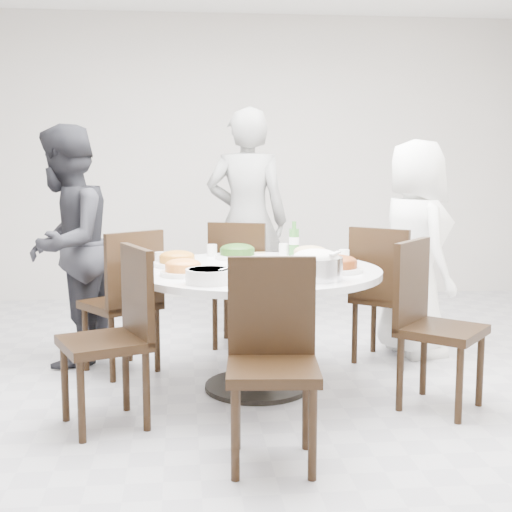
{
  "coord_description": "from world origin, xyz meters",
  "views": [
    {
      "loc": [
        -0.57,
        -4.16,
        1.42
      ],
      "look_at": [
        -0.12,
        0.11,
        0.82
      ],
      "focal_mm": 50.0,
      "sensor_mm": 36.0,
      "label": 1
    }
  ],
  "objects": [
    {
      "name": "floor",
      "position": [
        0.0,
        0.0,
        0.0
      ],
      "size": [
        6.0,
        6.0,
        0.01
      ],
      "primitive_type": "cube",
      "color": "#B1B0B5",
      "rests_on": "ground"
    },
    {
      "name": "chair_ne",
      "position": [
        0.85,
        0.57,
        0.47
      ],
      "size": [
        0.59,
        0.59,
        0.95
      ],
      "primitive_type": "cube",
      "rotation": [
        0.0,
        0.0,
        2.49
      ],
      "color": "black",
      "rests_on": "floor"
    },
    {
      "name": "chair_n",
      "position": [
        -0.12,
        1.09,
        0.47
      ],
      "size": [
        0.53,
        0.53,
        0.95
      ],
      "primitive_type": "cube",
      "rotation": [
        0.0,
        0.0,
        2.83
      ],
      "color": "black",
      "rests_on": "floor"
    },
    {
      "name": "diner_right",
      "position": [
        1.08,
        0.73,
        0.77
      ],
      "size": [
        0.62,
        0.83,
        1.54
      ],
      "primitive_type": "imported",
      "rotation": [
        0.0,
        0.0,
        1.75
      ],
      "color": "white",
      "rests_on": "floor"
    },
    {
      "name": "dish_greens",
      "position": [
        -0.2,
        0.5,
        0.79
      ],
      "size": [
        0.29,
        0.29,
        0.08
      ],
      "primitive_type": "cylinder",
      "color": "white",
      "rests_on": "dining_table"
    },
    {
      "name": "diner_middle",
      "position": [
        -0.04,
        1.56,
        0.9
      ],
      "size": [
        0.72,
        0.54,
        1.81
      ],
      "primitive_type": "imported",
      "rotation": [
        0.0,
        0.0,
        2.96
      ],
      "color": "black",
      "rests_on": "floor"
    },
    {
      "name": "dining_table",
      "position": [
        -0.12,
        0.06,
        0.38
      ],
      "size": [
        1.5,
        1.5,
        0.75
      ],
      "primitive_type": "cylinder",
      "color": "white",
      "rests_on": "floor"
    },
    {
      "name": "chopsticks",
      "position": [
        -0.16,
        0.7,
        0.76
      ],
      "size": [
        0.24,
        0.04,
        0.01
      ],
      "primitive_type": null,
      "color": "tan",
      "rests_on": "dining_table"
    },
    {
      "name": "chair_s",
      "position": [
        -0.16,
        -1.03,
        0.47
      ],
      "size": [
        0.46,
        0.46,
        0.95
      ],
      "primitive_type": "cube",
      "rotation": [
        0.0,
        0.0,
        6.19
      ],
      "color": "black",
      "rests_on": "floor"
    },
    {
      "name": "chair_sw",
      "position": [
        -0.99,
        -0.46,
        0.47
      ],
      "size": [
        0.55,
        0.55,
        0.95
      ],
      "primitive_type": "cube",
      "rotation": [
        0.0,
        0.0,
        5.1
      ],
      "color": "black",
      "rests_on": "floor"
    },
    {
      "name": "rice_bowl",
      "position": [
        0.16,
        -0.35,
        0.81
      ],
      "size": [
        0.29,
        0.29,
        0.13
      ],
      "primitive_type": "cylinder",
      "color": "silver",
      "rests_on": "dining_table"
    },
    {
      "name": "dish_tofu",
      "position": [
        -0.56,
        -0.14,
        0.78
      ],
      "size": [
        0.26,
        0.26,
        0.07
      ],
      "primitive_type": "cylinder",
      "color": "white",
      "rests_on": "dining_table"
    },
    {
      "name": "dish_redbrown",
      "position": [
        0.33,
        -0.11,
        0.79
      ],
      "size": [
        0.3,
        0.3,
        0.07
      ],
      "primitive_type": "cylinder",
      "color": "white",
      "rests_on": "dining_table"
    },
    {
      "name": "dish_orange",
      "position": [
        -0.6,
        0.21,
        0.79
      ],
      "size": [
        0.28,
        0.28,
        0.07
      ],
      "primitive_type": "cylinder",
      "color": "white",
      "rests_on": "dining_table"
    },
    {
      "name": "tea_cups",
      "position": [
        -0.14,
        0.7,
        0.79
      ],
      "size": [
        0.07,
        0.07,
        0.08
      ],
      "primitive_type": "cylinder",
      "color": "white",
      "rests_on": "dining_table"
    },
    {
      "name": "chair_nw",
      "position": [
        -0.98,
        0.52,
        0.47
      ],
      "size": [
        0.59,
        0.59,
        0.95
      ],
      "primitive_type": "cube",
      "rotation": [
        0.0,
        0.0,
        3.77
      ],
      "color": "black",
      "rests_on": "floor"
    },
    {
      "name": "beverage_bottle",
      "position": [
        0.19,
        0.6,
        0.87
      ],
      "size": [
        0.07,
        0.07,
        0.23
      ],
      "primitive_type": "cylinder",
      "color": "#387B31",
      "rests_on": "dining_table"
    },
    {
      "name": "diner_left",
      "position": [
        -1.36,
        0.77,
        0.82
      ],
      "size": [
        0.76,
        0.9,
        1.64
      ],
      "primitive_type": "imported",
      "rotation": [
        0.0,
        0.0,
        4.52
      ],
      "color": "black",
      "rests_on": "floor"
    },
    {
      "name": "chair_se",
      "position": [
        0.88,
        -0.39,
        0.47
      ],
      "size": [
        0.59,
        0.59,
        0.95
      ],
      "primitive_type": "cube",
      "rotation": [
        0.0,
        0.0,
        7.13
      ],
      "color": "black",
      "rests_on": "floor"
    },
    {
      "name": "wall_back",
      "position": [
        0.0,
        3.0,
        1.4
      ],
      "size": [
        6.0,
        0.01,
        2.8
      ],
      "primitive_type": "cube",
      "color": "beige",
      "rests_on": "ground"
    },
    {
      "name": "soup_bowl",
      "position": [
        -0.43,
        -0.4,
        0.79
      ],
      "size": [
        0.25,
        0.25,
        0.08
      ],
      "primitive_type": "cylinder",
      "color": "white",
      "rests_on": "dining_table"
    },
    {
      "name": "dish_pale",
      "position": [
        0.26,
        0.36,
        0.79
      ],
      "size": [
        0.27,
        0.27,
        0.07
      ],
      "primitive_type": "cylinder",
      "color": "white",
      "rests_on": "dining_table"
    }
  ]
}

